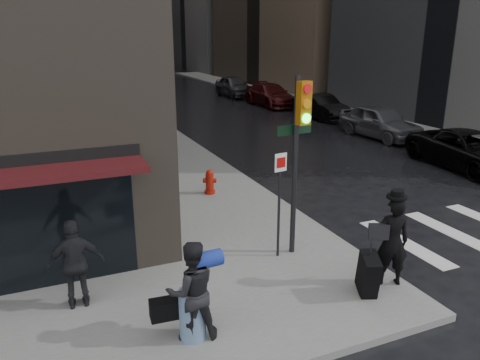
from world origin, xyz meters
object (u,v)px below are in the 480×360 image
object	(u,v)px
man_greycoat	(76,264)
parked_car_3	(270,95)
parked_car_1	(380,122)
fire_hydrant	(210,183)
man_overcoat	(387,247)
parked_car_4	(234,86)
man_jeans	(191,291)
parked_car_0	(469,150)
parked_car_2	(320,107)
traffic_light	(297,143)

from	to	relation	value
man_greycoat	parked_car_3	xyz separation A→B (m)	(15.08, 21.87, -0.23)
parked_car_1	fire_hydrant	bearing A→B (deg)	-157.99
man_overcoat	parked_car_4	size ratio (longest dim) A/B	0.41
man_jeans	man_greycoat	bearing A→B (deg)	-42.17
parked_car_0	parked_car_2	size ratio (longest dim) A/B	1.16
parked_car_4	man_overcoat	bearing A→B (deg)	-106.73
man_greycoat	man_jeans	bearing A→B (deg)	135.48
parked_car_0	man_greycoat	bearing A→B (deg)	-158.89
man_overcoat	parked_car_1	world-z (taller)	man_overcoat
man_greycoat	traffic_light	world-z (taller)	traffic_light
parked_car_0	parked_car_4	xyz separation A→B (m)	(-0.07, 23.37, 0.12)
man_overcoat	man_jeans	bearing A→B (deg)	23.52
parked_car_3	parked_car_4	world-z (taller)	parked_car_4
fire_hydrant	parked_car_3	size ratio (longest dim) A/B	0.14
man_greycoat	parked_car_0	distance (m)	15.42
parked_car_0	parked_car_3	world-z (taller)	parked_car_3
fire_hydrant	parked_car_3	distance (m)	19.88
traffic_light	fire_hydrant	size ratio (longest dim) A/B	5.19
fire_hydrant	parked_car_1	world-z (taller)	parked_car_1
man_greycoat	parked_car_3	distance (m)	26.57
parked_car_0	parked_car_4	world-z (taller)	parked_car_4
parked_car_4	fire_hydrant	bearing A→B (deg)	-114.21
fire_hydrant	parked_car_2	distance (m)	15.60
parked_car_3	parked_car_4	distance (m)	5.85
man_jeans	fire_hydrant	size ratio (longest dim) A/B	2.24
man_overcoat	fire_hydrant	size ratio (longest dim) A/B	2.62
parked_car_2	parked_car_0	bearing A→B (deg)	-94.46
parked_car_1	parked_car_4	xyz separation A→B (m)	(-0.54, 17.53, 0.04)
man_greycoat	parked_car_2	xyz separation A→B (m)	(15.54, 16.03, -0.28)
man_greycoat	parked_car_1	world-z (taller)	man_greycoat
traffic_light	parked_car_4	world-z (taller)	traffic_light
man_overcoat	parked_car_1	distance (m)	15.21
fire_hydrant	parked_car_2	size ratio (longest dim) A/B	0.17
man_jeans	traffic_light	size ratio (longest dim) A/B	0.43
parked_car_1	parked_car_4	distance (m)	17.54
parked_car_0	parked_car_3	bearing A→B (deg)	93.81
fire_hydrant	parked_car_2	xyz separation A→B (m)	(11.12, 10.94, 0.24)
man_overcoat	parked_car_2	size ratio (longest dim) A/B	0.46
parked_car_0	parked_car_3	size ratio (longest dim) A/B	0.96
man_greycoat	parked_car_4	world-z (taller)	man_greycoat
parked_car_4	parked_car_1	bearing A→B (deg)	-87.94
man_overcoat	parked_car_1	bearing A→B (deg)	-106.43
man_jeans	man_greycoat	world-z (taller)	man_jeans
parked_car_0	parked_car_1	distance (m)	5.86
traffic_light	man_overcoat	bearing A→B (deg)	-71.59
man_greycoat	parked_car_0	xyz separation A→B (m)	(14.79, 4.34, -0.29)
man_greycoat	parked_car_3	bearing A→B (deg)	-122.37
man_greycoat	parked_car_2	size ratio (longest dim) A/B	0.39
parked_car_0	parked_car_3	xyz separation A→B (m)	(0.29, 17.53, 0.06)
man_jeans	parked_car_4	bearing A→B (deg)	-109.37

